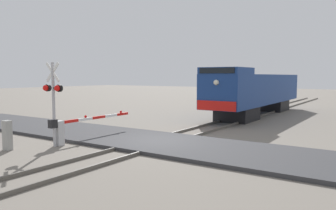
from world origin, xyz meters
TOP-DOWN VIEW (x-y plane):
  - ground_plane at (0.00, 0.00)m, footprint 160.00×160.00m
  - rail_track_left at (-0.72, 0.00)m, footprint 0.08×80.00m
  - rail_track_right at (0.72, 0.00)m, footprint 0.08×80.00m
  - road_surface at (0.00, 0.00)m, footprint 36.00×4.68m
  - locomotive at (0.00, 14.65)m, footprint 2.95×16.52m
  - crossing_signal at (-3.68, -3.28)m, footprint 1.18×0.33m
  - crossing_gate at (-3.72, -2.29)m, footprint 0.36×5.57m
  - utility_cabinet at (-4.83, -4.93)m, footprint 0.37×0.30m

SIDE VIEW (x-z plane):
  - ground_plane at x=0.00m, z-range 0.00..0.00m
  - rail_track_left at x=-0.72m, z-range 0.00..0.15m
  - rail_track_right at x=0.72m, z-range 0.00..0.15m
  - road_surface at x=0.00m, z-range 0.00..0.17m
  - utility_cabinet at x=-4.83m, z-range 0.00..1.35m
  - crossing_gate at x=-3.72m, z-range 0.16..1.47m
  - locomotive at x=0.00m, z-range 0.13..4.08m
  - crossing_signal at x=-3.68m, z-range 0.49..4.50m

